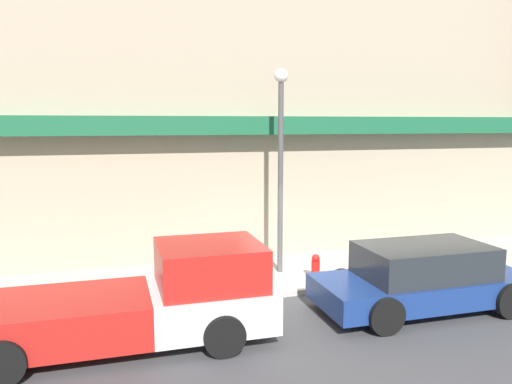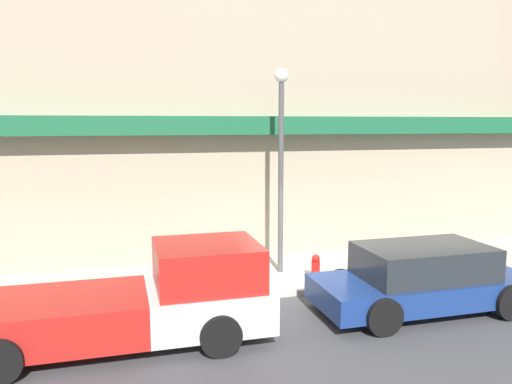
{
  "view_description": "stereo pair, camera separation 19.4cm",
  "coord_description": "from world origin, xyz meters",
  "px_view_note": "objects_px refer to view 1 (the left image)",
  "views": [
    {
      "loc": [
        -4.2,
        -10.56,
        4.05
      ],
      "look_at": [
        -0.72,
        1.25,
        2.33
      ],
      "focal_mm": 35.0,
      "sensor_mm": 36.0,
      "label": 1
    },
    {
      "loc": [
        -4.01,
        -10.61,
        4.05
      ],
      "look_at": [
        -0.72,
        1.25,
        2.33
      ],
      "focal_mm": 35.0,
      "sensor_mm": 36.0,
      "label": 2
    }
  ],
  "objects_px": {
    "parked_car": "(423,278)",
    "fire_hydrant": "(316,267)",
    "street_lamp": "(281,146)",
    "pickup_truck": "(141,302)"
  },
  "relations": [
    {
      "from": "parked_car",
      "to": "fire_hydrant",
      "type": "relative_size",
      "value": 7.34
    },
    {
      "from": "street_lamp",
      "to": "fire_hydrant",
      "type": "bearing_deg",
      "value": -53.6
    },
    {
      "from": "parked_car",
      "to": "fire_hydrant",
      "type": "xyz_separation_m",
      "value": [
        -1.57,
        2.23,
        -0.26
      ]
    },
    {
      "from": "parked_car",
      "to": "street_lamp",
      "type": "bearing_deg",
      "value": 123.9
    },
    {
      "from": "parked_car",
      "to": "street_lamp",
      "type": "xyz_separation_m",
      "value": [
        -2.22,
        3.11,
        2.74
      ]
    },
    {
      "from": "pickup_truck",
      "to": "parked_car",
      "type": "distance_m",
      "value": 5.99
    },
    {
      "from": "pickup_truck",
      "to": "street_lamp",
      "type": "height_order",
      "value": "street_lamp"
    },
    {
      "from": "fire_hydrant",
      "to": "street_lamp",
      "type": "distance_m",
      "value": 3.19
    },
    {
      "from": "fire_hydrant",
      "to": "street_lamp",
      "type": "relative_size",
      "value": 0.12
    },
    {
      "from": "pickup_truck",
      "to": "street_lamp",
      "type": "bearing_deg",
      "value": 39.15
    }
  ]
}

